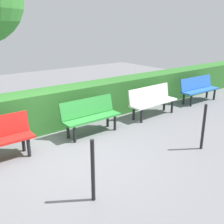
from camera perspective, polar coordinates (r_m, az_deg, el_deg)
The scene contains 7 objects.
ground_plane at distance 5.51m, azimuth -10.40°, elevation -9.18°, with size 20.78×20.78×0.00m, color slate.
bench_blue at distance 9.52m, azimuth 18.44°, elevation 5.02°, with size 1.65×0.50×0.86m.
bench_white at distance 7.66m, azimuth 8.80°, elevation 2.68°, with size 1.66×0.51×0.86m.
bench_green at distance 6.32m, azimuth -4.79°, elevation -0.58°, with size 1.49×0.48×0.86m.
hedge_row at distance 7.08m, azimuth -9.43°, elevation 1.47°, with size 16.78×0.77×1.00m, color #2D6B28.
railing_post_mid at distance 5.80m, azimuth 19.43°, elevation -3.13°, with size 0.06×0.06×1.00m, color black.
railing_post_far at distance 3.92m, azimuth -4.22°, elevation -12.75°, with size 0.06×0.06×1.00m, color black.
Camera 1 is at (2.21, 4.38, 2.51)m, focal length 41.66 mm.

